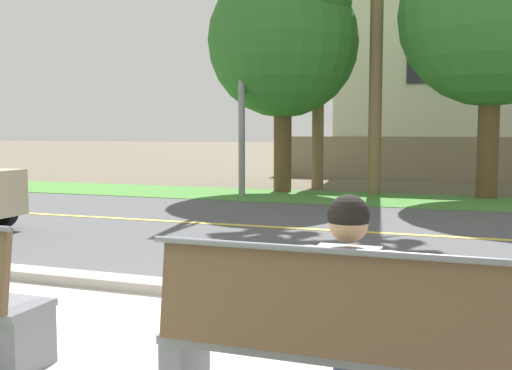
{
  "coord_description": "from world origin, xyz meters",
  "views": [
    {
      "loc": [
        2.1,
        -2.8,
        1.58
      ],
      "look_at": [
        -0.05,
        3.3,
        1.0
      ],
      "focal_mm": 42.14,
      "sensor_mm": 36.0,
      "label": 1
    }
  ],
  "objects_px": {
    "seated_person_grey": "(351,297)",
    "shade_tree_far_left": "(287,30)",
    "bench_right": "(342,345)",
    "streetlamp": "(244,20)"
  },
  "relations": [
    {
      "from": "seated_person_grey",
      "to": "shade_tree_far_left",
      "type": "relative_size",
      "value": 0.2
    },
    {
      "from": "bench_right",
      "to": "streetlamp",
      "type": "height_order",
      "value": "streetlamp"
    },
    {
      "from": "streetlamp",
      "to": "shade_tree_far_left",
      "type": "xyz_separation_m",
      "value": [
        0.74,
        1.1,
        -0.11
      ]
    },
    {
      "from": "bench_right",
      "to": "streetlamp",
      "type": "bearing_deg",
      "value": 113.06
    },
    {
      "from": "shade_tree_far_left",
      "to": "seated_person_grey",
      "type": "bearing_deg",
      "value": -71.77
    },
    {
      "from": "bench_right",
      "to": "shade_tree_far_left",
      "type": "relative_size",
      "value": 0.32
    },
    {
      "from": "bench_right",
      "to": "seated_person_grey",
      "type": "bearing_deg",
      "value": 86.51
    },
    {
      "from": "bench_right",
      "to": "shade_tree_far_left",
      "type": "xyz_separation_m",
      "value": [
        -3.82,
        11.81,
        3.67
      ]
    },
    {
      "from": "bench_right",
      "to": "seated_person_grey",
      "type": "distance_m",
      "value": 0.27
    },
    {
      "from": "seated_person_grey",
      "to": "streetlamp",
      "type": "relative_size",
      "value": 0.17
    }
  ]
}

